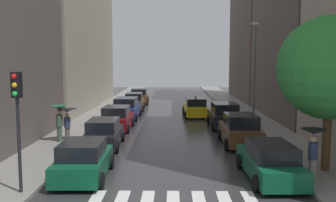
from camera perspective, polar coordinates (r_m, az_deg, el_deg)
The scene contains 21 objects.
ground_plane at distance 33.94m, azimuth 0.80°, elevation -2.13°, with size 28.00×72.00×0.04m, color #2F2F31.
sidewalk_left at distance 34.54m, azimuth -10.05°, elevation -1.92°, with size 3.00×72.00×0.15m, color gray.
sidewalk_right at distance 34.54m, azimuth 11.65°, elevation -1.96°, with size 3.00×72.00×0.15m, color gray.
crosswalk_stripes at distance 13.32m, azimuth 0.77°, elevation -15.10°, with size 5.85×2.20×0.01m.
building_right_mid at distance 33.84m, azimuth 20.36°, elevation 13.59°, with size 6.00×14.44×18.94m, color #564C47.
parked_car_left_nearest at distance 16.00m, azimuth -12.77°, elevation -8.85°, with size 2.15×4.14×1.57m.
parked_car_left_second at distance 21.41m, azimuth -9.75°, elevation -4.97°, with size 2.08×4.44×1.60m.
parked_car_left_third at distance 26.63m, azimuth -7.82°, elevation -2.70°, with size 2.16×4.21×1.69m.
parked_car_left_fourth at distance 31.75m, azimuth -6.34°, elevation -1.18°, with size 2.23×4.61×1.79m.
parked_car_left_fifth at distance 37.19m, azimuth -5.17°, elevation -0.16°, with size 2.10×4.50×1.73m.
parked_car_left_sixth at distance 43.40m, azimuth -4.42°, elevation 0.71°, with size 2.26×4.16×1.68m.
parked_car_right_nearest at distance 16.04m, azimuth 15.22°, elevation -8.92°, with size 2.11×4.71×1.54m.
parked_car_right_second at distance 22.09m, azimuth 10.91°, elevation -4.43°, with size 2.18×4.28×1.80m.
parked_car_right_third at distance 27.70m, azimuth 8.53°, elevation -2.27°, with size 2.23×4.49×1.80m.
taxi_midroad at distance 33.05m, azimuth 4.15°, elevation -1.00°, with size 2.20×4.66×1.81m.
pedestrian_foreground at distance 22.84m, azimuth -15.11°, elevation -2.24°, with size 1.16×1.16×1.89m.
pedestrian_near_tree at distance 15.74m, azimuth 21.20°, elevation -6.05°, with size 0.98×0.98×2.05m.
pedestrian_by_kerb at distance 22.67m, azimuth -16.25°, elevation -2.22°, with size 0.94×0.94×2.11m.
street_tree_right at distance 17.13m, azimuth 23.35°, elevation 4.63°, with size 4.36×4.36×6.58m.
traffic_light_left_corner at distance 14.09m, azimuth -21.96°, elevation -0.60°, with size 0.30×0.42×4.30m.
lamp_post_right at distance 26.41m, azimuth 12.98°, elevation 4.86°, with size 0.60×0.28×7.29m.
Camera 1 is at (0.00, -9.59, 4.81)m, focal length 40.11 mm.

